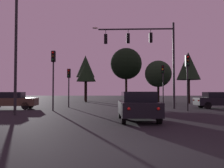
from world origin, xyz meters
TOP-DOWN VIEW (x-y plane):
  - ground_plane at (0.00, 24.50)m, footprint 168.00×168.00m
  - traffic_signal_mast_arm at (2.55, 16.13)m, footprint 7.62×0.57m
  - traffic_light_corner_left at (5.25, 13.24)m, footprint 0.32×0.36m
  - traffic_light_corner_right at (-5.09, 17.99)m, footprint 0.33×0.37m
  - traffic_light_median at (4.73, 20.00)m, footprint 0.37×0.39m
  - traffic_light_far_side at (-5.57, 13.60)m, footprint 0.34×0.37m
  - car_nearside_lane at (0.57, 6.69)m, footprint 1.97×4.08m
  - car_crossing_left at (-9.81, 15.49)m, footprint 4.67×2.11m
  - car_crossing_right at (9.09, 16.26)m, footprint 4.44×1.84m
  - parking_lot_lamp_post at (-7.16, 9.93)m, footprint 1.70×0.36m
  - tree_behind_sign at (6.29, 30.79)m, footprint 4.08×4.08m
  - tree_left_far at (9.47, 26.22)m, footprint 3.12×3.12m
  - tree_center_horizon at (1.57, 33.81)m, footprint 5.21×5.21m
  - tree_right_cluster at (-5.56, 37.12)m, footprint 3.30×3.30m
  - tree_lot_edge at (-4.78, 31.03)m, footprint 3.00×3.00m

SIDE VIEW (x-z plane):
  - ground_plane at x=0.00m, z-range 0.00..0.00m
  - car_nearside_lane at x=0.57m, z-range 0.03..1.55m
  - car_crossing_right at x=9.09m, z-range 0.04..1.56m
  - car_crossing_left at x=-9.81m, z-range 0.04..1.56m
  - traffic_light_corner_right at x=-5.09m, z-range 0.82..4.66m
  - traffic_light_median at x=4.73m, z-range 0.92..5.36m
  - traffic_light_corner_left at x=5.25m, z-range 0.93..5.40m
  - traffic_light_far_side at x=-5.57m, z-range 0.99..5.86m
  - tree_behind_sign at x=6.29m, z-range 1.14..7.52m
  - tree_lot_edge at x=-4.78m, z-range 1.55..7.68m
  - tree_left_far at x=9.47m, z-range 1.55..8.46m
  - parking_lot_lamp_post at x=-7.16m, z-range 1.08..9.29m
  - traffic_signal_mast_arm at x=2.55m, z-range 1.63..9.56m
  - tree_right_cluster at x=-5.56m, z-range 2.06..10.22m
  - tree_center_horizon at x=1.57m, z-range 1.81..10.66m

